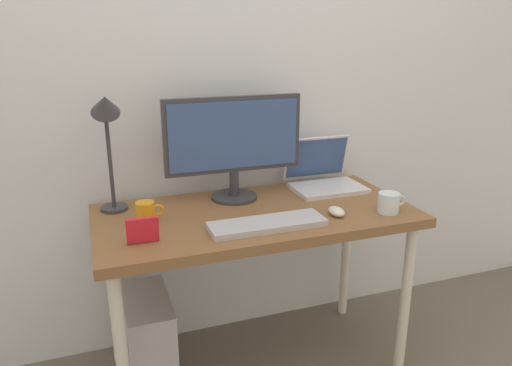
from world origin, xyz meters
name	(u,v)px	position (x,y,z in m)	size (l,w,h in m)	color
ground_plane	(256,364)	(0.00, 0.00, 0.00)	(6.00, 6.00, 0.00)	#665B51
back_wall	(228,64)	(0.00, 0.37, 1.30)	(4.40, 0.04, 2.60)	silver
desk	(256,228)	(0.00, 0.00, 0.67)	(1.28, 0.62, 0.74)	brown
monitor	(234,141)	(-0.04, 0.18, 1.00)	(0.59, 0.20, 0.44)	#333338
laptop	(323,175)	(0.40, 0.20, 0.80)	(0.32, 0.27, 0.23)	silver
desk_lamp	(107,124)	(-0.54, 0.18, 1.10)	(0.11, 0.16, 0.50)	#333338
keyboard	(267,224)	(-0.02, -0.17, 0.76)	(0.44, 0.14, 0.02)	#B2B2B7
mouse	(336,211)	(0.28, -0.15, 0.76)	(0.06, 0.09, 0.03)	silver
coffee_mug	(146,213)	(-0.43, 0.02, 0.79)	(0.11, 0.07, 0.08)	orange
glass_cup	(389,203)	(0.50, -0.19, 0.78)	(0.12, 0.09, 0.08)	silver
photo_frame	(142,230)	(-0.47, -0.16, 0.79)	(0.11, 0.02, 0.09)	red
computer_tower	(149,344)	(-0.46, 0.02, 0.21)	(0.18, 0.36, 0.42)	#B2B2B7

